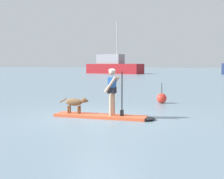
% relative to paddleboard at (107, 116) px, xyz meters
% --- Properties ---
extents(ground_plane, '(400.00, 400.00, 0.00)m').
position_rel_paddleboard_xyz_m(ground_plane, '(-0.23, -0.03, -0.05)').
color(ground_plane, slate).
extents(paddleboard, '(3.58, 1.07, 0.10)m').
position_rel_paddleboard_xyz_m(paddleboard, '(0.00, 0.00, 0.00)').
color(paddleboard, '#E55933').
rests_on(paddleboard, ground_plane).
extents(person_paddler, '(0.63, 0.51, 1.59)m').
position_rel_paddleboard_xyz_m(person_paddler, '(0.21, 0.02, 0.97)').
color(person_paddler, tan).
rests_on(person_paddler, paddleboard).
extents(dog, '(1.11, 0.29, 0.57)m').
position_rel_paddleboard_xyz_m(dog, '(-1.16, -0.13, 0.43)').
color(dog, brown).
rests_on(dog, paddleboard).
extents(moored_boat_port, '(12.76, 5.27, 10.88)m').
position_rel_paddleboard_xyz_m(moored_boat_port, '(-21.51, 49.63, 1.49)').
color(moored_boat_port, maroon).
rests_on(moored_boat_port, ground_plane).
extents(marker_buoy, '(0.47, 0.47, 0.97)m').
position_rel_paddleboard_xyz_m(marker_buoy, '(0.70, 4.70, 0.19)').
color(marker_buoy, red).
rests_on(marker_buoy, ground_plane).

